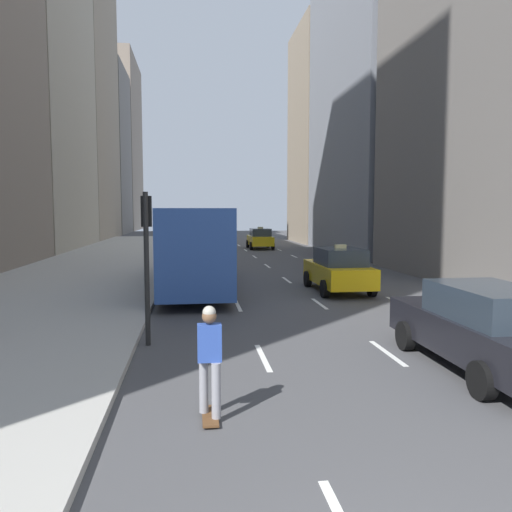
{
  "coord_description": "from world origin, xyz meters",
  "views": [
    {
      "loc": [
        -1.68,
        -2.42,
        3.14
      ],
      "look_at": [
        0.57,
        15.27,
        1.56
      ],
      "focal_mm": 35.0,
      "sensor_mm": 36.0,
      "label": 1
    }
  ],
  "objects_px": {
    "taxi_lead": "(260,238)",
    "skateboarder": "(210,357)",
    "sedan_black_near": "(484,327)",
    "taxi_second": "(339,269)",
    "traffic_light_pole": "(147,243)",
    "city_bus": "(194,244)"
  },
  "relations": [
    {
      "from": "taxi_lead",
      "to": "skateboarder",
      "type": "bearing_deg",
      "value": -98.95
    },
    {
      "from": "taxi_lead",
      "to": "sedan_black_near",
      "type": "relative_size",
      "value": 0.9
    },
    {
      "from": "taxi_second",
      "to": "traffic_light_pole",
      "type": "height_order",
      "value": "traffic_light_pole"
    },
    {
      "from": "taxi_second",
      "to": "traffic_light_pole",
      "type": "distance_m",
      "value": 9.87
    },
    {
      "from": "taxi_second",
      "to": "traffic_light_pole",
      "type": "relative_size",
      "value": 1.22
    },
    {
      "from": "sedan_black_near",
      "to": "traffic_light_pole",
      "type": "xyz_separation_m",
      "value": [
        -6.75,
        2.85,
        1.54
      ]
    },
    {
      "from": "traffic_light_pole",
      "to": "taxi_second",
      "type": "bearing_deg",
      "value": 46.21
    },
    {
      "from": "skateboarder",
      "to": "traffic_light_pole",
      "type": "height_order",
      "value": "traffic_light_pole"
    },
    {
      "from": "taxi_second",
      "to": "sedan_black_near",
      "type": "height_order",
      "value": "taxi_second"
    },
    {
      "from": "sedan_black_near",
      "to": "taxi_lead",
      "type": "bearing_deg",
      "value": 90.0
    },
    {
      "from": "skateboarder",
      "to": "traffic_light_pole",
      "type": "distance_m",
      "value": 4.91
    },
    {
      "from": "taxi_lead",
      "to": "traffic_light_pole",
      "type": "relative_size",
      "value": 1.22
    },
    {
      "from": "taxi_lead",
      "to": "taxi_second",
      "type": "height_order",
      "value": "same"
    },
    {
      "from": "city_bus",
      "to": "traffic_light_pole",
      "type": "distance_m",
      "value": 9.13
    },
    {
      "from": "taxi_lead",
      "to": "traffic_light_pole",
      "type": "distance_m",
      "value": 30.86
    },
    {
      "from": "taxi_second",
      "to": "skateboarder",
      "type": "bearing_deg",
      "value": -115.25
    },
    {
      "from": "taxi_second",
      "to": "sedan_black_near",
      "type": "distance_m",
      "value": 9.89
    },
    {
      "from": "traffic_light_pole",
      "to": "skateboarder",
      "type": "bearing_deg",
      "value": -73.87
    },
    {
      "from": "taxi_lead",
      "to": "sedan_black_near",
      "type": "xyz_separation_m",
      "value": [
        0.0,
        -32.93,
        -0.01
      ]
    },
    {
      "from": "taxi_second",
      "to": "sedan_black_near",
      "type": "bearing_deg",
      "value": -90.0
    },
    {
      "from": "sedan_black_near",
      "to": "skateboarder",
      "type": "distance_m",
      "value": 5.69
    },
    {
      "from": "skateboarder",
      "to": "traffic_light_pole",
      "type": "bearing_deg",
      "value": 106.13
    }
  ]
}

